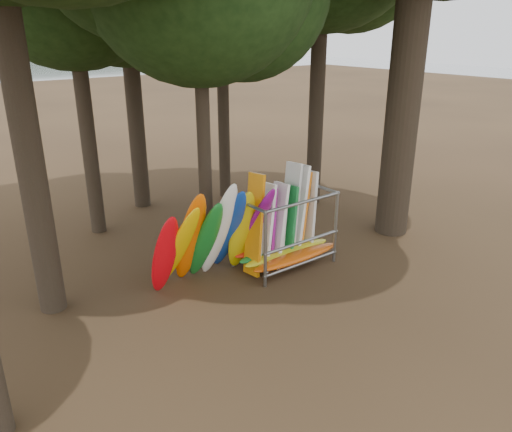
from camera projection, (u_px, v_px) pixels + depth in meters
ground at (289, 279)px, 13.63m from camera, size 120.00×120.00×0.00m
kayak_row at (212, 237)px, 13.06m from camera, size 3.54×2.01×3.05m
storage_rack at (284, 231)px, 14.18m from camera, size 3.03×1.58×2.90m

